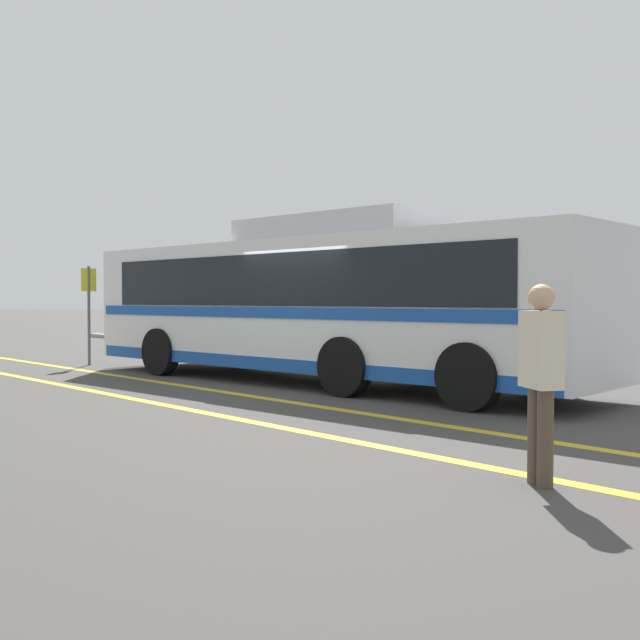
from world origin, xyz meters
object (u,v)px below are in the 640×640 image
at_px(parked_car_0, 198,328).
at_px(bus_stop_sign, 89,303).
at_px(pedestrian_0, 541,371).
at_px(transit_bus, 321,302).
at_px(parked_car_1, 328,334).

bearing_deg(parked_car_0, bus_stop_sign, -147.07).
bearing_deg(pedestrian_0, transit_bus, -178.40).
bearing_deg(pedestrian_0, parked_car_0, -173.48).
relative_size(transit_bus, pedestrian_0, 6.72).
relative_size(parked_car_0, parked_car_1, 0.91).
xyz_separation_m(transit_bus, parked_car_0, (-9.81, 3.76, -0.88)).
bearing_deg(parked_car_0, pedestrian_0, -112.21).
distance_m(parked_car_1, bus_stop_sign, 6.01).
bearing_deg(bus_stop_sign, parked_car_0, 26.24).
bearing_deg(parked_car_0, transit_bus, -108.38).
height_order(parked_car_0, bus_stop_sign, bus_stop_sign).
xyz_separation_m(parked_car_1, bus_stop_sign, (-3.33, -4.94, 0.82)).
relative_size(transit_bus, parked_car_0, 2.78).
xyz_separation_m(parked_car_0, bus_stop_sign, (3.05, -5.22, 0.84)).
height_order(parked_car_0, parked_car_1, parked_car_1).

